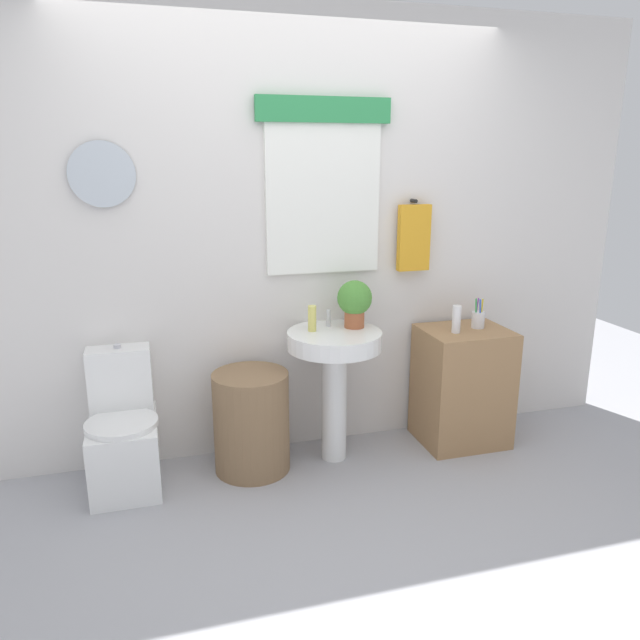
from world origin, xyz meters
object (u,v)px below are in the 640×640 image
(soap_bottle, at_px, (312,318))
(lotion_bottle, at_px, (456,319))
(toothbrush_cup, at_px, (478,319))
(laundry_hamper, at_px, (251,422))
(potted_plant, at_px, (355,301))
(wooden_cabinet, at_px, (462,386))
(toilet, at_px, (124,435))
(pedestal_sink, at_px, (334,362))

(soap_bottle, height_order, lotion_bottle, soap_bottle)
(lotion_bottle, xyz_separation_m, toothbrush_cup, (0.18, 0.06, -0.03))
(laundry_hamper, distance_m, potted_plant, 0.92)
(wooden_cabinet, distance_m, toothbrush_cup, 0.43)
(toothbrush_cup, bearing_deg, toilet, 179.54)
(toilet, relative_size, lotion_bottle, 4.61)
(wooden_cabinet, bearing_deg, lotion_bottle, -156.43)
(pedestal_sink, height_order, toothbrush_cup, toothbrush_cup)
(wooden_cabinet, bearing_deg, laundry_hamper, 180.00)
(toilet, height_order, lotion_bottle, lotion_bottle)
(potted_plant, bearing_deg, soap_bottle, -177.80)
(laundry_hamper, relative_size, lotion_bottle, 3.52)
(pedestal_sink, bearing_deg, toothbrush_cup, 1.21)
(toilet, xyz_separation_m, wooden_cabinet, (2.05, -0.04, 0.08))
(pedestal_sink, relative_size, potted_plant, 2.84)
(laundry_hamper, xyz_separation_m, lotion_bottle, (1.25, -0.04, 0.53))
(wooden_cabinet, xyz_separation_m, potted_plant, (-0.71, 0.06, 0.58))
(laundry_hamper, relative_size, potted_plant, 2.11)
(soap_bottle, height_order, potted_plant, potted_plant)
(potted_plant, distance_m, lotion_bottle, 0.64)
(soap_bottle, relative_size, potted_plant, 0.54)
(soap_bottle, height_order, toothbrush_cup, soap_bottle)
(laundry_hamper, bearing_deg, soap_bottle, 7.55)
(toilet, bearing_deg, lotion_bottle, -2.26)
(pedestal_sink, height_order, soap_bottle, soap_bottle)
(potted_plant, height_order, lotion_bottle, potted_plant)
(pedestal_sink, xyz_separation_m, wooden_cabinet, (0.85, 0.00, -0.24))
(pedestal_sink, xyz_separation_m, soap_bottle, (-0.12, 0.05, 0.26))
(pedestal_sink, relative_size, lotion_bottle, 4.75)
(soap_bottle, bearing_deg, wooden_cabinet, -2.96)
(soap_bottle, xyz_separation_m, potted_plant, (0.26, 0.01, 0.09))
(potted_plant, relative_size, toothbrush_cup, 1.51)
(wooden_cabinet, distance_m, potted_plant, 0.92)
(soap_bottle, bearing_deg, toothbrush_cup, -1.64)
(laundry_hamper, xyz_separation_m, wooden_cabinet, (1.34, 0.00, 0.08))
(pedestal_sink, distance_m, soap_bottle, 0.29)
(laundry_hamper, height_order, soap_bottle, soap_bottle)
(toilet, xyz_separation_m, pedestal_sink, (1.20, -0.04, 0.32))
(soap_bottle, relative_size, toothbrush_cup, 0.81)
(lotion_bottle, bearing_deg, potted_plant, 170.76)
(soap_bottle, distance_m, toothbrush_cup, 1.06)
(laundry_hamper, height_order, potted_plant, potted_plant)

